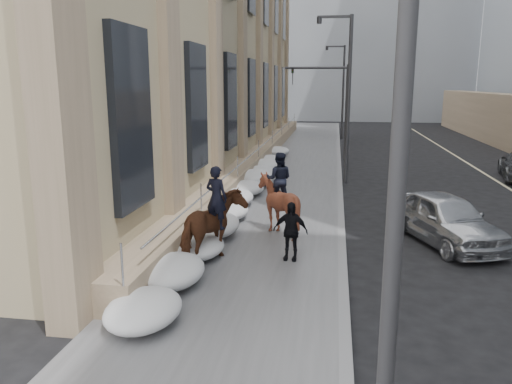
% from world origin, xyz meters
% --- Properties ---
extents(ground, '(140.00, 140.00, 0.00)m').
position_xyz_m(ground, '(0.00, 0.00, 0.00)').
color(ground, black).
rests_on(ground, ground).
extents(sidewalk, '(5.00, 80.00, 0.12)m').
position_xyz_m(sidewalk, '(0.00, 10.00, 0.06)').
color(sidewalk, '#4D4C4F').
rests_on(sidewalk, ground).
extents(curb, '(0.24, 80.00, 0.12)m').
position_xyz_m(curb, '(2.62, 10.00, 0.06)').
color(curb, slate).
rests_on(curb, ground).
extents(limestone_building, '(6.10, 44.00, 18.00)m').
position_xyz_m(limestone_building, '(-5.26, 19.96, 8.90)').
color(limestone_building, tan).
rests_on(limestone_building, ground).
extents(bg_building_mid, '(30.00, 12.00, 28.00)m').
position_xyz_m(bg_building_mid, '(4.00, 60.00, 14.00)').
color(bg_building_mid, slate).
rests_on(bg_building_mid, ground).
extents(bg_building_far, '(24.00, 12.00, 20.00)m').
position_xyz_m(bg_building_far, '(-6.00, 72.00, 10.00)').
color(bg_building_far, gray).
rests_on(bg_building_far, ground).
extents(streetlight_near, '(1.71, 0.24, 8.00)m').
position_xyz_m(streetlight_near, '(2.74, -6.00, 4.58)').
color(streetlight_near, '#2D2D30').
rests_on(streetlight_near, ground).
extents(streetlight_mid, '(1.71, 0.24, 8.00)m').
position_xyz_m(streetlight_mid, '(2.74, 14.00, 4.58)').
color(streetlight_mid, '#2D2D30').
rests_on(streetlight_mid, ground).
extents(streetlight_far, '(1.71, 0.24, 8.00)m').
position_xyz_m(streetlight_far, '(2.74, 34.00, 4.58)').
color(streetlight_far, '#2D2D30').
rests_on(streetlight_far, ground).
extents(traffic_signal, '(4.10, 0.22, 6.00)m').
position_xyz_m(traffic_signal, '(2.07, 22.00, 4.00)').
color(traffic_signal, '#2D2D30').
rests_on(traffic_signal, ground).
extents(snow_bank, '(1.70, 18.10, 0.76)m').
position_xyz_m(snow_bank, '(-1.42, 8.11, 0.47)').
color(snow_bank, '#BBBDC2').
rests_on(snow_bank, sidewalk).
extents(mounted_horse_left, '(1.69, 2.45, 2.61)m').
position_xyz_m(mounted_horse_left, '(-0.87, 1.74, 1.14)').
color(mounted_horse_left, '#442414').
rests_on(mounted_horse_left, sidewalk).
extents(mounted_horse_right, '(1.54, 1.73, 2.62)m').
position_xyz_m(mounted_horse_right, '(0.58, 4.60, 1.20)').
color(mounted_horse_right, '#4F2416').
rests_on(mounted_horse_right, sidewalk).
extents(pedestrian, '(0.99, 0.49, 1.63)m').
position_xyz_m(pedestrian, '(1.19, 2.19, 0.93)').
color(pedestrian, black).
rests_on(pedestrian, sidewalk).
extents(car_silver, '(3.37, 4.97, 1.57)m').
position_xyz_m(car_silver, '(5.76, 4.75, 0.79)').
color(car_silver, '#A8ABB0').
rests_on(car_silver, ground).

